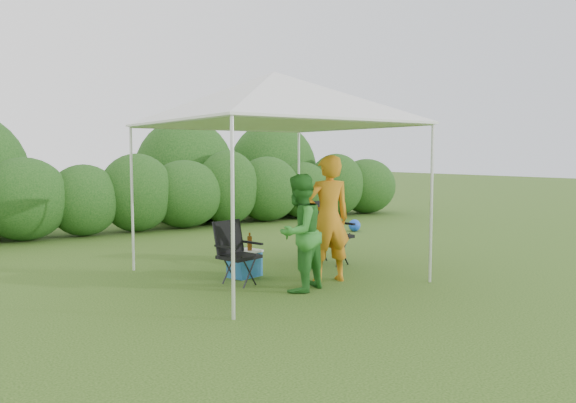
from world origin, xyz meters
TOP-DOWN VIEW (x-y plane):
  - ground at (0.00, 0.00)m, footprint 70.00×70.00m
  - hedge at (0.11, 6.00)m, footprint 15.27×1.53m
  - canopy at (0.00, 0.50)m, footprint 3.10×3.10m
  - chair_right at (1.20, 0.82)m, footprint 0.66×0.62m
  - chair_left at (-0.69, 0.41)m, footprint 0.60×0.57m
  - man at (0.41, -0.17)m, footprint 0.71×0.57m
  - woman at (-0.22, -0.39)m, footprint 0.86×0.77m
  - cooler at (-0.37, 0.70)m, footprint 0.51×0.42m
  - bottle at (-0.31, 0.66)m, footprint 0.07×0.07m
  - lawn_toy at (3.72, 3.46)m, footprint 0.66×0.55m

SIDE VIEW (x-z plane):
  - ground at x=0.00m, z-range 0.00..0.00m
  - lawn_toy at x=3.72m, z-range -0.01..0.32m
  - cooler at x=-0.37m, z-range 0.00..0.37m
  - chair_left at x=-0.69m, z-range 0.06..0.89m
  - bottle at x=-0.31m, z-range 0.37..0.62m
  - chair_right at x=1.20m, z-range 0.06..1.04m
  - woman at x=-0.22m, z-range 0.00..1.46m
  - hedge at x=0.11m, z-range -0.08..1.72m
  - man at x=0.41m, z-range 0.00..1.70m
  - canopy at x=0.00m, z-range 1.05..3.88m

